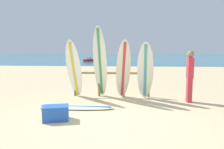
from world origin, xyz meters
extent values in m
plane|color=#D3BC8C|center=(0.00, 0.00, 0.00)|extent=(120.00, 120.00, 0.00)
cube|color=teal|center=(0.00, 58.00, 0.00)|extent=(120.00, 80.00, 0.01)
cylinder|color=olive|center=(-1.47, 2.85, 0.51)|extent=(0.09, 0.09, 1.02)
cylinder|color=olive|center=(-0.55, 2.85, 0.51)|extent=(0.09, 0.09, 1.02)
cylinder|color=olive|center=(0.36, 2.85, 0.51)|extent=(0.09, 0.09, 1.02)
cylinder|color=olive|center=(1.28, 2.85, 0.51)|extent=(0.09, 0.09, 1.02)
cylinder|color=olive|center=(-0.10, 2.85, 0.87)|extent=(2.85, 0.08, 0.08)
ellipsoid|color=white|center=(-1.41, 2.53, 1.04)|extent=(0.62, 0.84, 2.09)
cube|color=gold|center=(-1.41, 2.53, 1.04)|extent=(0.18, 0.75, 1.92)
ellipsoid|color=silver|center=(-0.48, 2.59, 1.28)|extent=(0.53, 0.87, 2.56)
cube|color=#388C59|center=(-0.48, 2.59, 1.28)|extent=(0.13, 0.79, 2.36)
ellipsoid|color=beige|center=(0.35, 2.41, 1.04)|extent=(0.63, 0.89, 2.07)
cube|color=#B73338|center=(0.35, 2.41, 1.04)|extent=(0.22, 0.77, 1.91)
ellipsoid|color=white|center=(1.11, 2.48, 1.00)|extent=(0.59, 0.60, 2.01)
cube|color=teal|center=(1.11, 2.48, 1.00)|extent=(0.13, 0.54, 1.85)
ellipsoid|color=silver|center=(-1.01, 1.13, 0.04)|extent=(2.26, 0.53, 0.07)
cube|color=#3372B2|center=(-1.01, 1.13, 0.04)|extent=(2.07, 0.11, 0.08)
cube|color=#D8333F|center=(2.54, 2.19, 0.40)|extent=(0.15, 0.22, 0.80)
cube|color=#D8333F|center=(2.54, 2.19, 1.13)|extent=(0.18, 0.27, 0.67)
sphere|color=#997051|center=(2.54, 2.19, 1.59)|extent=(0.23, 0.23, 0.23)
cube|color=#B22D28|center=(-5.91, 28.90, 0.18)|extent=(1.56, 2.50, 0.35)
cube|color=silver|center=(-5.91, 28.90, 0.54)|extent=(0.81, 0.99, 0.36)
cube|color=blue|center=(-1.23, 0.07, 0.18)|extent=(0.68, 0.54, 0.36)
camera|label=1|loc=(0.53, -4.70, 1.69)|focal=33.10mm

